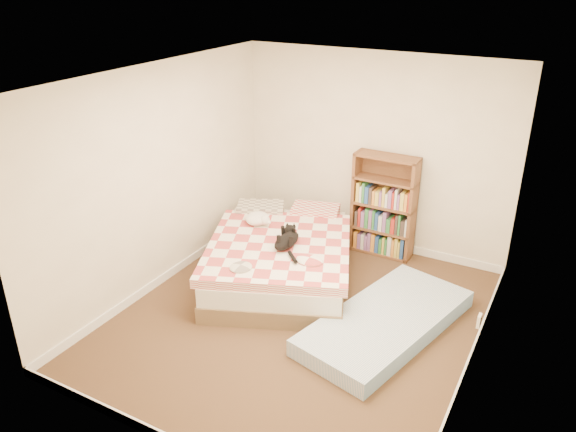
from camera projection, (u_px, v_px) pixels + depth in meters
The scene contains 6 objects.
room at pixel (300, 215), 5.42m from camera, with size 3.51×4.01×2.51m.
bed at pixel (282, 256), 6.62m from camera, with size 2.22×2.57×0.58m.
bookshelf at pixel (383, 216), 7.07m from camera, with size 0.79×0.28×1.31m.
floor_mattress at pixel (386, 322), 5.69m from camera, with size 0.90×2.00×0.18m, color #749AC1.
black_cat at pixel (288, 239), 6.28m from camera, with size 0.34×0.74×0.17m.
white_dog at pixel (257, 219), 6.79m from camera, with size 0.40×0.41×0.15m.
Camera 1 is at (2.27, -4.40, 3.41)m, focal length 35.00 mm.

